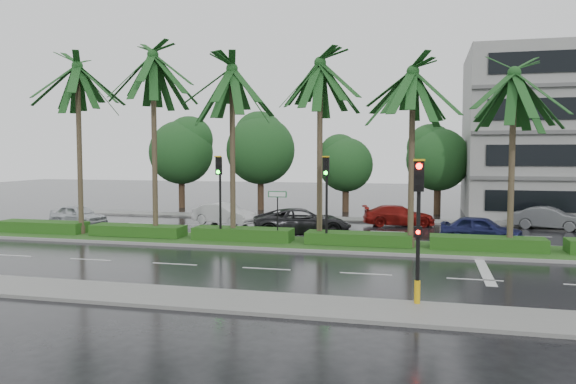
% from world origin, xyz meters
% --- Properties ---
extents(ground, '(120.00, 120.00, 0.00)m').
position_xyz_m(ground, '(0.00, 0.00, 0.00)').
color(ground, black).
rests_on(ground, ground).
extents(near_sidewalk, '(40.00, 2.40, 0.12)m').
position_xyz_m(near_sidewalk, '(0.00, -10.20, 0.06)').
color(near_sidewalk, slate).
rests_on(near_sidewalk, ground).
extents(far_sidewalk, '(40.00, 2.00, 0.12)m').
position_xyz_m(far_sidewalk, '(0.00, 12.00, 0.06)').
color(far_sidewalk, slate).
rests_on(far_sidewalk, ground).
extents(median, '(36.00, 4.00, 0.15)m').
position_xyz_m(median, '(0.00, 1.00, 0.08)').
color(median, gray).
rests_on(median, ground).
extents(hedge, '(35.20, 1.40, 0.60)m').
position_xyz_m(hedge, '(0.00, 1.00, 0.45)').
color(hedge, '#144614').
rests_on(hedge, median).
extents(lane_markings, '(34.00, 13.06, 0.01)m').
position_xyz_m(lane_markings, '(3.04, -0.43, 0.01)').
color(lane_markings, silver).
rests_on(lane_markings, ground).
extents(palm_row, '(26.30, 4.20, 10.52)m').
position_xyz_m(palm_row, '(-1.26, 1.02, 8.34)').
color(palm_row, '#473F29').
rests_on(palm_row, median).
extents(signal_near, '(0.34, 0.45, 4.36)m').
position_xyz_m(signal_near, '(6.00, -9.39, 2.50)').
color(signal_near, black).
rests_on(signal_near, near_sidewalk).
extents(signal_median_left, '(0.34, 0.42, 4.36)m').
position_xyz_m(signal_median_left, '(-4.00, 0.30, 3.00)').
color(signal_median_left, black).
rests_on(signal_median_left, median).
extents(signal_median_right, '(0.34, 0.42, 4.36)m').
position_xyz_m(signal_median_right, '(1.50, 0.30, 3.00)').
color(signal_median_right, black).
rests_on(signal_median_right, median).
extents(street_sign, '(0.95, 0.09, 2.60)m').
position_xyz_m(street_sign, '(-1.00, 0.48, 2.12)').
color(street_sign, black).
rests_on(street_sign, median).
extents(bg_trees, '(33.16, 5.58, 8.07)m').
position_xyz_m(bg_trees, '(-1.47, 17.59, 4.75)').
color(bg_trees, '#312716').
rests_on(bg_trees, ground).
extents(car_silver, '(2.65, 4.33, 1.38)m').
position_xyz_m(car_silver, '(-15.28, 4.76, 0.69)').
color(car_silver, silver).
rests_on(car_silver, ground).
extents(car_white, '(2.60, 4.48, 1.40)m').
position_xyz_m(car_white, '(-6.53, 7.67, 0.70)').
color(car_white, silver).
rests_on(car_white, ground).
extents(car_darkgrey, '(4.13, 6.03, 1.53)m').
position_xyz_m(car_darkgrey, '(-0.58, 4.30, 0.77)').
color(car_darkgrey, black).
rests_on(car_darkgrey, ground).
extents(car_red, '(2.70, 4.80, 1.31)m').
position_xyz_m(car_red, '(4.50, 9.89, 0.66)').
color(car_red, maroon).
rests_on(car_red, ground).
extents(car_blue, '(2.42, 4.34, 1.40)m').
position_xyz_m(car_blue, '(9.00, 4.00, 0.70)').
color(car_blue, navy).
rests_on(car_blue, ground).
extents(car_grey, '(2.68, 4.37, 1.36)m').
position_xyz_m(car_grey, '(13.50, 10.35, 0.68)').
color(car_grey, slate).
rests_on(car_grey, ground).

